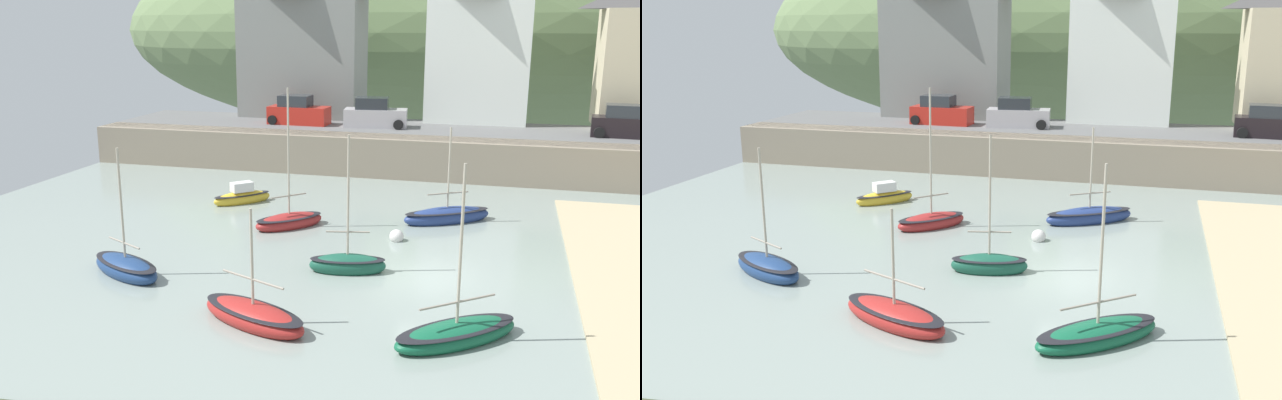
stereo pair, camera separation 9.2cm
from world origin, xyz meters
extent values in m
cube|color=gray|center=(0.00, 0.00, -0.03)|extent=(48.00, 40.00, 0.06)
cube|color=gray|center=(0.00, 17.00, 1.20)|extent=(48.00, 2.40, 2.40)
cube|color=#606060|center=(0.00, 20.70, 2.35)|extent=(48.00, 9.00, 0.10)
ellipsoid|color=#657D4F|center=(-2.42, 55.20, 8.31)|extent=(80.00, 44.00, 23.75)
cube|color=gray|center=(-12.48, 25.20, 6.70)|extent=(8.72, 4.59, 8.60)
cube|color=white|center=(0.09, 25.20, 6.53)|extent=(6.80, 4.06, 8.26)
ellipsoid|color=navy|center=(-10.97, -2.54, 0.25)|extent=(3.78, 2.80, 0.90)
ellipsoid|color=black|center=(-10.97, -2.54, 0.50)|extent=(3.70, 2.75, 0.12)
cylinder|color=#B2A893|center=(-10.97, -2.54, 2.74)|extent=(0.09, 0.09, 4.09)
cylinder|color=gray|center=(-10.97, -2.54, 1.25)|extent=(1.81, 0.97, 0.07)
ellipsoid|color=navy|center=(-0.13, 7.69, 0.26)|extent=(4.33, 3.40, 0.94)
ellipsoid|color=black|center=(-0.13, 7.69, 0.52)|extent=(4.25, 3.33, 0.12)
cylinder|color=#B2A893|center=(-0.13, 7.69, 2.61)|extent=(0.09, 0.09, 3.76)
cylinder|color=gray|center=(-0.13, 7.69, 1.40)|extent=(1.81, 1.20, 0.07)
ellipsoid|color=maroon|center=(-7.03, 4.93, 0.23)|extent=(3.26, 3.33, 0.84)
ellipsoid|color=black|center=(-7.03, 4.93, 0.46)|extent=(3.20, 3.26, 0.12)
cylinder|color=#B2A893|center=(-7.03, 4.93, 3.50)|extent=(0.09, 0.09, 5.70)
cylinder|color=gray|center=(-7.03, 4.93, 1.48)|extent=(1.28, 1.33, 0.07)
ellipsoid|color=gold|center=(-10.74, 8.40, 0.22)|extent=(2.85, 2.89, 0.80)
ellipsoid|color=black|center=(-10.74, 8.40, 0.44)|extent=(2.79, 2.83, 0.12)
cube|color=silver|center=(-10.74, 8.40, 0.86)|extent=(1.23, 1.23, 0.48)
ellipsoid|color=#A82623|center=(-4.87, -5.28, 0.24)|extent=(4.21, 2.85, 0.86)
ellipsoid|color=black|center=(-4.87, -5.28, 0.47)|extent=(4.13, 2.79, 0.12)
cylinder|color=#B2A893|center=(-4.87, -5.28, 2.20)|extent=(0.09, 0.09, 3.06)
cylinder|color=gray|center=(-4.87, -5.28, 1.48)|extent=(2.37, 1.07, 0.07)
ellipsoid|color=#145C3C|center=(1.30, -4.84, 0.22)|extent=(4.04, 3.76, 0.79)
ellipsoid|color=black|center=(1.30, -4.84, 0.43)|extent=(3.96, 3.68, 0.12)
cylinder|color=#B2A893|center=(1.30, -4.84, 2.98)|extent=(0.09, 0.09, 4.74)
cylinder|color=gray|center=(1.30, -4.84, 1.26)|extent=(2.05, 1.79, 0.07)
ellipsoid|color=#19523D|center=(-3.12, -0.02, 0.25)|extent=(3.05, 1.67, 0.90)
ellipsoid|color=black|center=(-3.12, -0.02, 0.50)|extent=(2.99, 1.63, 0.12)
cylinder|color=#B2A893|center=(-3.12, -0.02, 2.95)|extent=(0.09, 0.09, 4.51)
cylinder|color=gray|center=(-3.12, -0.02, 1.57)|extent=(1.61, 0.42, 0.07)
cube|color=red|center=(-11.43, 20.70, 3.00)|extent=(4.17, 1.88, 1.20)
cube|color=#282D33|center=(-11.68, 20.70, 3.95)|extent=(2.17, 1.59, 0.80)
cylinder|color=black|center=(-9.78, 21.50, 2.72)|extent=(0.64, 0.22, 0.64)
cylinder|color=black|center=(-9.78, 19.90, 2.72)|extent=(0.64, 0.22, 0.64)
cylinder|color=black|center=(-13.08, 21.50, 2.72)|extent=(0.64, 0.22, 0.64)
cylinder|color=black|center=(-13.08, 19.90, 2.72)|extent=(0.64, 0.22, 0.64)
cube|color=#B7B2B7|center=(-6.12, 20.70, 3.00)|extent=(4.25, 2.12, 1.20)
cube|color=#282D33|center=(-6.37, 20.70, 3.95)|extent=(2.24, 1.71, 0.80)
cylinder|color=black|center=(-4.47, 21.50, 2.72)|extent=(0.64, 0.22, 0.64)
cylinder|color=black|center=(-4.47, 19.90, 2.72)|extent=(0.64, 0.22, 0.64)
cylinder|color=black|center=(-7.77, 21.50, 2.72)|extent=(0.64, 0.22, 0.64)
cylinder|color=black|center=(-7.77, 19.90, 2.72)|extent=(0.64, 0.22, 0.64)
cube|color=black|center=(9.31, 20.70, 3.00)|extent=(4.24, 2.07, 1.20)
cube|color=#282D33|center=(9.06, 20.70, 3.95)|extent=(2.23, 1.68, 0.80)
cylinder|color=black|center=(7.66, 21.50, 2.72)|extent=(0.64, 0.22, 0.64)
cylinder|color=black|center=(7.66, 19.90, 2.72)|extent=(0.64, 0.22, 0.64)
sphere|color=silver|center=(-1.95, 4.24, 0.18)|extent=(0.61, 0.61, 0.61)
camera|label=1|loc=(2.34, -23.52, 9.06)|focal=38.18mm
camera|label=2|loc=(2.43, -23.50, 9.06)|focal=38.18mm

